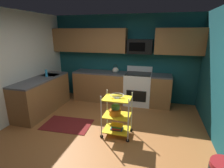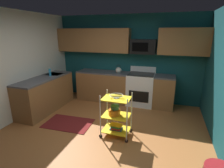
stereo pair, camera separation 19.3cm
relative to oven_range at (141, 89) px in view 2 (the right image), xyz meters
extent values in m
cube|color=#995B2D|center=(-0.52, -2.10, -0.50)|extent=(4.40, 4.80, 0.04)
cube|color=#14474C|center=(-0.52, 0.33, 0.82)|extent=(4.52, 0.06, 2.60)
cube|color=silver|center=(-2.75, -2.10, 0.82)|extent=(0.06, 4.80, 2.60)
cube|color=brown|center=(-0.52, 0.00, -0.04)|extent=(2.92, 0.60, 0.88)
cube|color=#4C4C51|center=(-0.52, 0.00, 0.42)|extent=(2.92, 0.60, 0.04)
cube|color=brown|center=(-2.42, -1.21, -0.04)|extent=(0.60, 1.80, 0.88)
cube|color=#4C4C51|center=(-2.42, -1.21, 0.42)|extent=(0.60, 1.80, 0.04)
cube|color=#B7BABC|center=(-2.42, -0.75, 0.36)|extent=(0.44, 0.36, 0.16)
cube|color=white|center=(0.00, 0.00, -0.02)|extent=(0.76, 0.64, 0.92)
cube|color=black|center=(0.00, -0.33, -0.13)|extent=(0.56, 0.01, 0.32)
cube|color=white|center=(0.00, 0.29, 0.53)|extent=(0.76, 0.06, 0.18)
cube|color=black|center=(0.00, 0.00, 0.45)|extent=(0.72, 0.60, 0.02)
cube|color=brown|center=(-1.56, 0.13, 1.37)|extent=(2.32, 0.33, 0.70)
cube|color=brown|center=(1.04, 0.13, 1.37)|extent=(1.28, 0.33, 0.70)
cube|color=black|center=(0.00, 0.11, 1.22)|extent=(0.70, 0.38, 0.40)
cube|color=black|center=(-0.06, -0.09, 1.22)|extent=(0.44, 0.01, 0.24)
cylinder|color=silver|center=(-0.46, -2.02, 0.00)|extent=(0.02, 0.02, 0.88)
cylinder|color=black|center=(-0.46, -2.02, -0.44)|extent=(0.07, 0.02, 0.07)
cylinder|color=silver|center=(0.08, -2.02, 0.00)|extent=(0.02, 0.02, 0.88)
cylinder|color=black|center=(0.08, -2.02, -0.44)|extent=(0.07, 0.02, 0.07)
cylinder|color=silver|center=(-0.46, -1.62, 0.00)|extent=(0.02, 0.02, 0.88)
cylinder|color=black|center=(-0.46, -1.62, -0.44)|extent=(0.07, 0.02, 0.07)
cylinder|color=silver|center=(0.08, -1.62, 0.00)|extent=(0.02, 0.02, 0.88)
cylinder|color=black|center=(0.08, -1.62, -0.44)|extent=(0.07, 0.02, 0.07)
cube|color=yellow|center=(-0.19, -1.82, -0.36)|extent=(0.55, 0.41, 0.02)
cube|color=yellow|center=(-0.19, -1.82, -0.03)|extent=(0.55, 0.41, 0.02)
cube|color=yellow|center=(-0.19, -1.82, 0.34)|extent=(0.55, 0.41, 0.02)
torus|color=silver|center=(-0.19, -1.82, 0.41)|extent=(0.27, 0.27, 0.01)
cylinder|color=silver|center=(-0.19, -1.82, 0.36)|extent=(0.12, 0.12, 0.02)
ellipsoid|color=yellow|center=(-0.15, -1.81, 0.40)|extent=(0.17, 0.09, 0.04)
ellipsoid|color=yellow|center=(-0.24, -1.84, 0.40)|extent=(0.17, 0.09, 0.04)
cylinder|color=orange|center=(-0.23, -1.82, 0.04)|extent=(0.24, 0.24, 0.11)
torus|color=orange|center=(-0.23, -1.82, 0.09)|extent=(0.25, 0.25, 0.01)
cylinder|color=#387F4C|center=(-0.23, -1.80, 0.13)|extent=(0.17, 0.17, 0.08)
torus|color=#387F4C|center=(-0.23, -1.80, 0.17)|extent=(0.18, 0.18, 0.01)
cube|color=#1E4C8C|center=(-0.19, -1.82, -0.34)|extent=(0.26, 0.16, 0.03)
cube|color=#B22626|center=(-0.19, -1.82, -0.31)|extent=(0.21, 0.20, 0.03)
cube|color=#26723F|center=(-0.19, -1.82, -0.28)|extent=(0.19, 0.18, 0.03)
cube|color=gold|center=(-0.19, -1.82, -0.25)|extent=(0.25, 0.14, 0.03)
sphere|color=beige|center=(-0.69, 0.00, 0.51)|extent=(0.18, 0.18, 0.18)
sphere|color=black|center=(-0.69, 0.00, 0.60)|extent=(0.03, 0.03, 0.03)
cone|color=beige|center=(-0.61, 0.00, 0.53)|extent=(0.09, 0.04, 0.06)
torus|color=black|center=(-0.69, 0.00, 0.63)|extent=(0.12, 0.01, 0.12)
cylinder|color=#2D8CBF|center=(-2.38, -1.00, 0.54)|extent=(0.06, 0.06, 0.20)
cube|color=maroon|center=(-1.41, -1.73, -0.47)|extent=(1.14, 0.76, 0.01)
camera|label=1|loc=(0.57, -4.98, 1.61)|focal=27.98mm
camera|label=2|loc=(0.75, -4.93, 1.61)|focal=27.98mm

